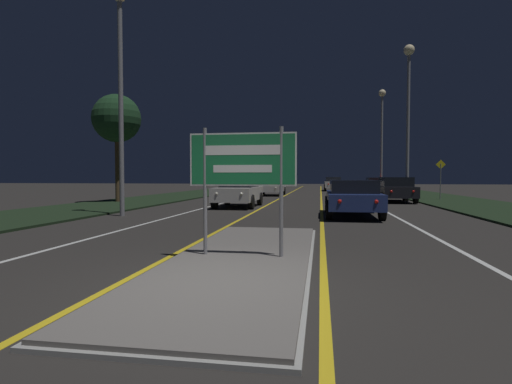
% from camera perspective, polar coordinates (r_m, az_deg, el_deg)
% --- Properties ---
extents(ground_plane, '(160.00, 160.00, 0.00)m').
position_cam_1_polar(ground_plane, '(5.56, -5.67, -13.65)').
color(ground_plane, '#282623').
extents(median_island, '(2.49, 8.04, 0.10)m').
position_cam_1_polar(median_island, '(7.29, -1.91, -9.48)').
color(median_island, '#999993').
rests_on(median_island, ground_plane).
extents(verge_left, '(5.00, 100.00, 0.08)m').
position_cam_1_polar(verge_left, '(27.46, -14.15, -0.96)').
color(verge_left, black).
rests_on(verge_left, ground_plane).
extents(verge_right, '(5.00, 100.00, 0.08)m').
position_cam_1_polar(verge_right, '(26.49, 27.05, -1.25)').
color(verge_right, black).
rests_on(verge_right, ground_plane).
extents(centre_line_yellow_left, '(0.12, 70.00, 0.01)m').
position_cam_1_polar(centre_line_yellow_left, '(30.33, 3.87, -0.68)').
color(centre_line_yellow_left, gold).
rests_on(centre_line_yellow_left, ground_plane).
extents(centre_line_yellow_right, '(0.12, 70.00, 0.01)m').
position_cam_1_polar(centre_line_yellow_right, '(30.20, 9.30, -0.71)').
color(centre_line_yellow_right, gold).
rests_on(centre_line_yellow_right, ground_plane).
extents(lane_line_white_left, '(0.12, 70.00, 0.01)m').
position_cam_1_polar(lane_line_white_left, '(30.71, -1.27, -0.64)').
color(lane_line_white_left, silver).
rests_on(lane_line_white_left, ground_plane).
extents(lane_line_white_right, '(0.12, 70.00, 0.01)m').
position_cam_1_polar(lane_line_white_right, '(30.34, 14.53, -0.74)').
color(lane_line_white_right, silver).
rests_on(lane_line_white_right, ground_plane).
extents(edge_line_white_left, '(0.10, 70.00, 0.01)m').
position_cam_1_polar(edge_line_white_left, '(31.40, -6.66, -0.59)').
color(edge_line_white_left, silver).
rests_on(edge_line_white_left, ground_plane).
extents(edge_line_white_right, '(0.10, 70.00, 0.01)m').
position_cam_1_polar(edge_line_white_right, '(30.76, 20.10, -0.76)').
color(edge_line_white_right, silver).
rests_on(edge_line_white_right, ground_plane).
extents(highway_sign, '(1.93, 0.07, 2.30)m').
position_cam_1_polar(highway_sign, '(7.14, -1.94, 3.80)').
color(highway_sign, gray).
rests_on(highway_sign, median_island).
extents(streetlight_left_near, '(0.53, 0.53, 8.67)m').
position_cam_1_polar(streetlight_left_near, '(16.72, -18.81, 16.42)').
color(streetlight_left_near, gray).
rests_on(streetlight_left_near, ground_plane).
extents(streetlight_right_near, '(0.62, 0.62, 9.13)m').
position_cam_1_polar(streetlight_right_near, '(25.35, 20.94, 13.08)').
color(streetlight_right_near, gray).
rests_on(streetlight_right_near, ground_plane).
extents(streetlight_right_far, '(0.59, 0.59, 8.76)m').
position_cam_1_polar(streetlight_right_far, '(35.27, 17.54, 9.43)').
color(streetlight_right_far, gray).
rests_on(streetlight_right_far, ground_plane).
extents(car_receding_0, '(2.03, 4.82, 1.39)m').
position_cam_1_polar(car_receding_0, '(15.77, 13.60, -0.65)').
color(car_receding_0, navy).
rests_on(car_receding_0, ground_plane).
extents(car_receding_1, '(2.01, 4.73, 1.49)m').
position_cam_1_polar(car_receding_1, '(25.48, 19.21, 0.40)').
color(car_receding_1, black).
rests_on(car_receding_1, ground_plane).
extents(car_receding_2, '(1.95, 4.28, 1.46)m').
position_cam_1_polar(car_receding_2, '(32.93, 16.95, 0.81)').
color(car_receding_2, maroon).
rests_on(car_receding_2, ground_plane).
extents(car_receding_3, '(1.89, 4.74, 1.49)m').
position_cam_1_polar(car_receding_3, '(43.96, 10.93, 1.21)').
color(car_receding_3, silver).
rests_on(car_receding_3, ground_plane).
extents(car_approaching_0, '(1.99, 4.32, 1.53)m').
position_cam_1_polar(car_approaching_0, '(20.09, -2.49, 0.15)').
color(car_approaching_0, silver).
rests_on(car_approaching_0, ground_plane).
extents(car_approaching_1, '(1.99, 4.51, 1.38)m').
position_cam_1_polar(car_approaching_1, '(32.51, 2.26, 0.81)').
color(car_approaching_1, silver).
rests_on(car_approaching_1, ground_plane).
extents(warning_sign, '(0.60, 0.06, 2.52)m').
position_cam_1_polar(warning_sign, '(27.98, 24.87, 2.14)').
color(warning_sign, gray).
rests_on(warning_sign, verge_right).
extents(roadside_palm_left, '(2.75, 2.75, 6.18)m').
position_cam_1_polar(roadside_palm_left, '(24.69, -19.29, 9.82)').
color(roadside_palm_left, '#4C3823').
rests_on(roadside_palm_left, verge_left).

